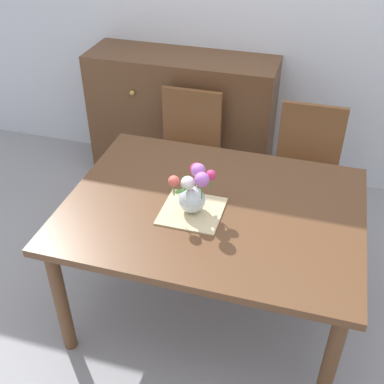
{
  "coord_description": "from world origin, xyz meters",
  "views": [
    {
      "loc": [
        0.43,
        -1.87,
        2.23
      ],
      "look_at": [
        -0.09,
        -0.08,
        0.87
      ],
      "focal_mm": 44.9,
      "sensor_mm": 36.0,
      "label": 1
    }
  ],
  "objects_px": {
    "dining_table": "(213,218)",
    "dresser": "(182,119)",
    "chair_left": "(187,147)",
    "chair_right": "(306,164)",
    "flower_vase": "(193,191)"
  },
  "relations": [
    {
      "from": "dining_table",
      "to": "flower_vase",
      "type": "height_order",
      "value": "flower_vase"
    },
    {
      "from": "dining_table",
      "to": "chair_right",
      "type": "relative_size",
      "value": 1.66
    },
    {
      "from": "chair_left",
      "to": "chair_right",
      "type": "height_order",
      "value": "same"
    },
    {
      "from": "chair_right",
      "to": "flower_vase",
      "type": "height_order",
      "value": "flower_vase"
    },
    {
      "from": "chair_right",
      "to": "flower_vase",
      "type": "xyz_separation_m",
      "value": [
        -0.49,
        -0.98,
        0.36
      ]
    },
    {
      "from": "chair_left",
      "to": "dining_table",
      "type": "bearing_deg",
      "value": 114.37
    },
    {
      "from": "chair_right",
      "to": "dresser",
      "type": "xyz_separation_m",
      "value": [
        -0.99,
        0.43,
        -0.02
      ]
    },
    {
      "from": "chair_left",
      "to": "dresser",
      "type": "bearing_deg",
      "value": -68.06
    },
    {
      "from": "chair_left",
      "to": "chair_right",
      "type": "relative_size",
      "value": 1.0
    },
    {
      "from": "dining_table",
      "to": "dresser",
      "type": "relative_size",
      "value": 1.06
    },
    {
      "from": "dining_table",
      "to": "chair_left",
      "type": "bearing_deg",
      "value": 114.37
    },
    {
      "from": "dresser",
      "to": "chair_right",
      "type": "bearing_deg",
      "value": -23.32
    },
    {
      "from": "chair_right",
      "to": "dresser",
      "type": "bearing_deg",
      "value": -23.32
    },
    {
      "from": "chair_right",
      "to": "chair_left",
      "type": "bearing_deg",
      "value": 0.0
    },
    {
      "from": "dining_table",
      "to": "flower_vase",
      "type": "bearing_deg",
      "value": -138.04
    }
  ]
}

